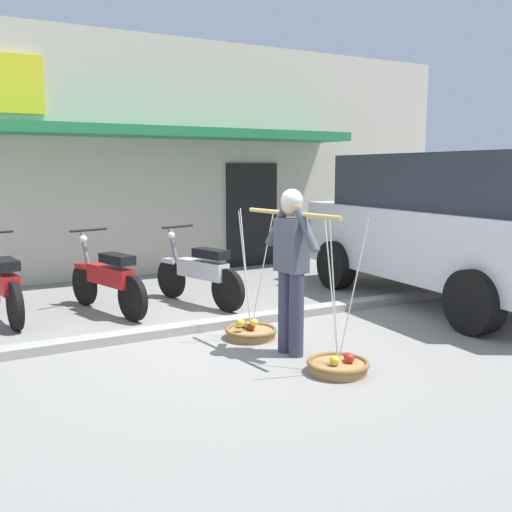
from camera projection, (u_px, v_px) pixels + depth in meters
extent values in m
plane|color=gray|center=(239.00, 343.00, 6.47)|extent=(90.00, 90.00, 0.00)
cube|color=gray|center=(212.00, 324.00, 7.07)|extent=(20.00, 0.24, 0.10)
cylinder|color=#38384C|center=(285.00, 311.00, 6.11)|extent=(0.15, 0.15, 0.86)
cylinder|color=#38384C|center=(296.00, 315.00, 5.97)|extent=(0.15, 0.15, 0.86)
cube|color=#474C56|center=(291.00, 245.00, 5.94)|extent=(0.24, 0.36, 0.54)
sphere|color=#E0B78E|center=(292.00, 205.00, 5.88)|extent=(0.21, 0.21, 0.21)
sphere|color=silver|center=(292.00, 200.00, 5.87)|extent=(0.22, 0.22, 0.22)
cylinder|color=#474C56|center=(277.00, 227.00, 6.11)|extent=(0.13, 0.35, 0.43)
cylinder|color=#474C56|center=(307.00, 230.00, 5.72)|extent=(0.13, 0.35, 0.43)
cylinder|color=tan|center=(292.00, 213.00, 5.89)|extent=(0.20, 1.41, 0.04)
cylinder|color=#9E7542|center=(251.00, 334.00, 6.67)|extent=(0.55, 0.55, 0.09)
torus|color=brown|center=(251.00, 330.00, 6.66)|extent=(0.59, 0.59, 0.05)
sphere|color=#76B645|center=(248.00, 325.00, 6.71)|extent=(0.09, 0.09, 0.09)
sphere|color=#AE201B|center=(245.00, 324.00, 6.77)|extent=(0.08, 0.08, 0.08)
sphere|color=#AF201B|center=(251.00, 326.00, 6.66)|extent=(0.09, 0.09, 0.09)
sphere|color=gold|center=(240.00, 324.00, 6.77)|extent=(0.09, 0.09, 0.09)
sphere|color=yellow|center=(241.00, 323.00, 6.57)|extent=(0.10, 0.10, 0.10)
sphere|color=yellow|center=(254.00, 323.00, 6.62)|extent=(0.09, 0.09, 0.09)
cylinder|color=silver|center=(246.00, 269.00, 6.67)|extent=(0.01, 0.26, 1.36)
cylinder|color=silver|center=(245.00, 273.00, 6.45)|extent=(0.23, 0.14, 1.36)
cylinder|color=silver|center=(262.00, 271.00, 6.56)|extent=(0.23, 0.14, 1.36)
cylinder|color=#9E7542|center=(338.00, 368.00, 5.53)|extent=(0.55, 0.55, 0.09)
torus|color=brown|center=(338.00, 363.00, 5.52)|extent=(0.59, 0.59, 0.05)
sphere|color=red|center=(350.00, 358.00, 5.53)|extent=(0.09, 0.09, 0.09)
sphere|color=gold|center=(335.00, 361.00, 5.46)|extent=(0.10, 0.10, 0.10)
sphere|color=red|center=(348.00, 357.00, 5.59)|extent=(0.08, 0.08, 0.08)
cylinder|color=silver|center=(331.00, 290.00, 5.53)|extent=(0.01, 0.26, 1.36)
cylinder|color=silver|center=(334.00, 295.00, 5.32)|extent=(0.23, 0.14, 1.36)
cylinder|color=silver|center=(353.00, 292.00, 5.42)|extent=(0.23, 0.14, 1.36)
cylinder|color=black|center=(15.00, 306.00, 6.96)|extent=(0.14, 0.59, 0.58)
cube|color=red|center=(4.00, 281.00, 7.34)|extent=(0.29, 0.92, 0.24)
cube|color=black|center=(6.00, 264.00, 7.16)|extent=(0.28, 0.58, 0.12)
cylinder|color=black|center=(85.00, 285.00, 8.27)|extent=(0.22, 0.58, 0.58)
cylinder|color=black|center=(133.00, 298.00, 7.38)|extent=(0.22, 0.58, 0.58)
cube|color=red|center=(84.00, 266.00, 8.23)|extent=(0.21, 0.31, 0.06)
cube|color=red|center=(110.00, 276.00, 7.72)|extent=(0.42, 0.92, 0.24)
cube|color=black|center=(117.00, 259.00, 7.55)|extent=(0.35, 0.60, 0.12)
cylinder|color=slate|center=(87.00, 258.00, 8.14)|extent=(0.13, 0.30, 0.76)
cylinder|color=black|center=(88.00, 230.00, 8.02)|extent=(0.53, 0.17, 0.04)
sphere|color=silver|center=(83.00, 239.00, 8.16)|extent=(0.11, 0.11, 0.11)
cylinder|color=black|center=(171.00, 278.00, 8.73)|extent=(0.24, 0.58, 0.58)
cylinder|color=black|center=(228.00, 290.00, 7.87)|extent=(0.24, 0.58, 0.58)
cube|color=silver|center=(171.00, 261.00, 8.69)|extent=(0.21, 0.31, 0.06)
cube|color=silver|center=(202.00, 269.00, 8.20)|extent=(0.44, 0.92, 0.24)
cube|color=black|center=(211.00, 254.00, 8.04)|extent=(0.37, 0.60, 0.12)
cylinder|color=slate|center=(175.00, 253.00, 8.60)|extent=(0.14, 0.30, 0.76)
cylinder|color=black|center=(178.00, 227.00, 8.49)|extent=(0.53, 0.18, 0.04)
sphere|color=silver|center=(171.00, 235.00, 8.62)|extent=(0.11, 0.11, 0.11)
cube|color=silver|center=(449.00, 242.00, 8.42)|extent=(2.23, 4.83, 0.96)
cube|color=#282D38|center=(460.00, 181.00, 8.16)|extent=(1.97, 3.78, 0.76)
cube|color=black|center=(352.00, 237.00, 10.60)|extent=(1.62, 0.22, 0.44)
cylinder|color=black|center=(336.00, 265.00, 9.40)|extent=(0.31, 0.78, 0.76)
cylinder|color=black|center=(429.00, 257.00, 10.19)|extent=(0.31, 0.78, 0.76)
cylinder|color=black|center=(474.00, 302.00, 6.78)|extent=(0.31, 0.78, 0.76)
cube|color=silver|center=(353.00, 247.00, 10.59)|extent=(0.44, 0.05, 0.12)
cube|color=beige|center=(115.00, 159.00, 12.61)|extent=(13.00, 5.00, 4.20)
cube|color=#237F47|center=(164.00, 132.00, 9.96)|extent=(7.15, 1.00, 0.16)
cube|color=black|center=(252.00, 215.00, 11.53)|extent=(1.10, 0.06, 2.00)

